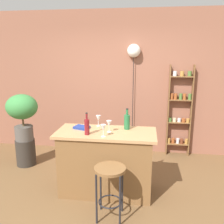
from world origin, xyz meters
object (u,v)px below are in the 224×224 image
Objects in this scene: spice_shelf at (179,111)px; cookbook at (82,127)px; bottle_vinegar at (87,126)px; bottle_wine_red at (127,121)px; bar_stool at (110,180)px; wine_glass_right at (98,118)px; pendant_globe_light at (134,52)px; plant_stool at (26,152)px; wine_glass_left at (109,124)px; wine_glass_center at (104,128)px; potted_plant at (22,111)px.

spice_shelf is 8.49× the size of cookbook.
bottle_wine_red is at bearing 31.46° from bottle_vinegar.
bar_stool is 1.02m from wine_glass_right.
pendant_globe_light is at bearing 89.69° from bottle_wine_red.
bottle_vinegar is at bearing -31.54° from plant_stool.
bar_stool is 0.78m from wine_glass_left.
bar_stool is 0.91m from bottle_wine_red.
bottle_wine_red is (1.87, -0.52, 0.80)m from plant_stool.
spice_shelf is 5.87× the size of bottle_wine_red.
wine_glass_center is 2.03m from pendant_globe_light.
bottle_vinegar is 0.41m from wine_glass_right.
bar_stool is 0.77m from bottle_vinegar.
bottle_vinegar is at bearing -31.54° from potted_plant.
plant_stool is 1.99m from wine_glass_center.
spice_shelf is at bearing 56.25° from bottle_wine_red.
potted_plant reaches higher than wine_glass_left.
wine_glass_left reaches higher than plant_stool.
pendant_globe_light is (0.28, 1.75, 0.97)m from wine_glass_center.
wine_glass_left is 0.21m from wine_glass_center.
potted_plant reaches higher than wine_glass_center.
wine_glass_right is 0.28m from cookbook.
bottle_vinegar reaches higher than plant_stool.
spice_shelf is 2.91m from potted_plant.
spice_shelf reaches higher than wine_glass_left.
plant_stool is 1.70m from wine_glass_right.
bottle_wine_red is 1.01× the size of bottle_vinegar.
wine_glass_center reaches higher than cookbook.
cookbook is (-0.22, -0.16, -0.10)m from wine_glass_right.
bottle_wine_red reaches higher than bar_stool.
spice_shelf is 2.11m from wine_glass_center.
cookbook is (1.22, -0.59, 0.70)m from plant_stool.
spice_shelf is at bearing 63.33° from bar_stool.
pendant_globe_light is (0.66, 1.45, 1.07)m from cookbook.
wine_glass_right is at bearing 167.97° from bottle_wine_red.
potted_plant is at bearing -163.15° from spice_shelf.
plant_stool is at bearing -155.28° from pendant_globe_light.
spice_shelf reaches higher than wine_glass_center.
cookbook is at bearing -143.84° from wine_glass_right.
wine_glass_right is at bearing -108.85° from pendant_globe_light.
wine_glass_left is 0.78× the size of cookbook.
bottle_vinegar is 0.14× the size of pendant_globe_light.
bar_stool is at bearing -100.79° from bottle_wine_red.
cookbook reaches higher than bar_stool.
wine_glass_right reaches higher than cookbook.
plant_stool is 0.76m from potted_plant.
wine_glass_right is (1.44, -0.43, 0.04)m from potted_plant.
wine_glass_left is 0.44m from cookbook.
wine_glass_left is at bearing -22.80° from potted_plant.
bottle_wine_red is 0.29m from wine_glass_left.
spice_shelf is at bearing 59.71° from cookbook.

